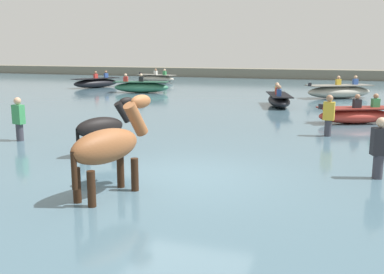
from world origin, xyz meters
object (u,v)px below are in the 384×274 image
(horse_trailing_black, at_px, (103,129))
(boat_distant_east, at_px, (156,78))
(person_wading_mid, at_px, (379,155))
(boat_distant_west, at_px, (339,91))
(boat_far_offshore, at_px, (279,100))
(person_wading_close, at_px, (328,121))
(horse_lead_chestnut, at_px, (109,148))
(boat_mid_channel, at_px, (355,115))
(person_spectator_far, at_px, (19,124))
(boat_mid_outer, at_px, (141,87))
(boat_far_inshore, at_px, (96,83))

(horse_trailing_black, xyz_separation_m, boat_distant_east, (-9.10, 23.35, -0.33))
(horse_trailing_black, distance_m, person_wading_mid, 6.20)
(boat_distant_east, bearing_deg, boat_distant_west, -28.53)
(boat_distant_east, bearing_deg, person_wading_mid, -56.70)
(boat_far_offshore, bearing_deg, person_wading_close, -69.76)
(horse_lead_chestnut, relative_size, boat_distant_west, 0.57)
(boat_mid_channel, height_order, person_spectator_far, person_spectator_far)
(horse_trailing_black, height_order, boat_mid_outer, horse_trailing_black)
(horse_trailing_black, xyz_separation_m, boat_far_inshore, (-10.90, 17.29, -0.32))
(horse_lead_chestnut, xyz_separation_m, boat_far_offshore, (0.83, 13.72, -0.56))
(horse_lead_chestnut, xyz_separation_m, boat_mid_channel, (4.09, 9.80, -0.56))
(horse_trailing_black, xyz_separation_m, boat_mid_channel, (5.81, 7.16, -0.36))
(boat_far_inshore, distance_m, boat_distant_east, 6.32)
(boat_mid_channel, relative_size, person_spectator_far, 1.70)
(boat_far_inshore, bearing_deg, boat_far_offshore, -24.78)
(horse_lead_chestnut, distance_m, boat_mid_outer, 19.37)
(boat_far_offshore, bearing_deg, boat_distant_east, 133.53)
(boat_mid_outer, height_order, boat_far_inshore, boat_mid_outer)
(horse_trailing_black, distance_m, boat_distant_west, 16.45)
(boat_distant_west, distance_m, person_spectator_far, 17.04)
(person_spectator_far, bearing_deg, boat_distant_east, 104.80)
(boat_far_offshore, bearing_deg, horse_trailing_black, -102.99)
(boat_far_inshore, xyz_separation_m, boat_distant_east, (1.81, 6.05, -0.01))
(horse_trailing_black, relative_size, boat_far_inshore, 0.50)
(person_wading_mid, bearing_deg, boat_far_inshore, 134.78)
(horse_lead_chestnut, height_order, person_spectator_far, horse_lead_chestnut)
(boat_distant_east, xyz_separation_m, person_spectator_far, (5.98, -22.64, 0.15))
(boat_far_inshore, xyz_separation_m, person_spectator_far, (7.79, -16.59, 0.14))
(boat_mid_channel, xyz_separation_m, person_spectator_far, (-8.93, -6.46, 0.18))
(boat_distant_east, height_order, person_wading_mid, person_wading_mid)
(person_spectator_far, bearing_deg, horse_lead_chestnut, -34.64)
(person_wading_mid, relative_size, person_wading_close, 1.00)
(person_wading_close, bearing_deg, boat_mid_outer, 136.93)
(person_wading_close, bearing_deg, boat_distant_west, 89.94)
(boat_mid_outer, height_order, person_wading_mid, person_wading_mid)
(boat_far_inshore, distance_m, person_spectator_far, 18.33)
(boat_mid_outer, relative_size, person_spectator_far, 2.15)
(boat_mid_outer, xyz_separation_m, person_wading_mid, (12.52, -14.91, 0.13))
(boat_distant_west, relative_size, boat_far_inshore, 1.05)
(horse_trailing_black, xyz_separation_m, person_wading_close, (5.04, 4.35, -0.18))
(horse_lead_chestnut, height_order, boat_distant_east, horse_lead_chestnut)
(boat_far_inshore, bearing_deg, boat_mid_channel, -31.21)
(boat_mid_channel, relative_size, person_wading_mid, 1.70)
(boat_distant_west, relative_size, person_spectator_far, 2.26)
(person_spectator_far, bearing_deg, boat_distant_west, 61.38)
(boat_far_inshore, height_order, boat_far_offshore, boat_far_inshore)
(horse_lead_chestnut, xyz_separation_m, person_wading_close, (3.31, 6.99, -0.38))
(boat_distant_west, xyz_separation_m, boat_far_inshore, (-15.95, 1.64, -0.03))
(boat_far_offshore, bearing_deg, boat_mid_outer, 156.34)
(boat_distant_west, relative_size, boat_distant_east, 1.03)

